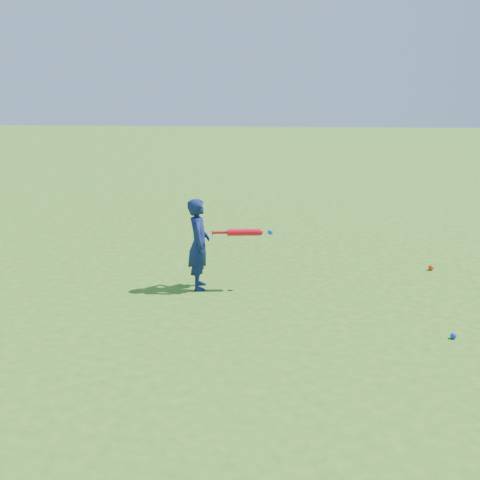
{
  "coord_description": "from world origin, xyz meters",
  "views": [
    {
      "loc": [
        0.77,
        -6.5,
        2.26
      ],
      "look_at": [
        0.08,
        -0.28,
        0.61
      ],
      "focal_mm": 40.0,
      "sensor_mm": 36.0,
      "label": 1
    }
  ],
  "objects_px": {
    "child": "(199,244)",
    "ground_ball_red": "(431,268)",
    "ground_ball_blue": "(453,336)",
    "bat_swing": "(246,232)"
  },
  "relations": [
    {
      "from": "child",
      "to": "ground_ball_blue",
      "type": "distance_m",
      "value": 3.01
    },
    {
      "from": "ground_ball_blue",
      "to": "bat_swing",
      "type": "height_order",
      "value": "bat_swing"
    },
    {
      "from": "ground_ball_blue",
      "to": "bat_swing",
      "type": "distance_m",
      "value": 2.56
    },
    {
      "from": "ground_ball_red",
      "to": "bat_swing",
      "type": "distance_m",
      "value": 2.72
    },
    {
      "from": "child",
      "to": "bat_swing",
      "type": "xyz_separation_m",
      "value": [
        0.57,
        0.04,
        0.16
      ]
    },
    {
      "from": "ground_ball_blue",
      "to": "bat_swing",
      "type": "xyz_separation_m",
      "value": [
        -2.15,
        1.2,
        0.68
      ]
    },
    {
      "from": "child",
      "to": "ground_ball_red",
      "type": "relative_size",
      "value": 15.29
    },
    {
      "from": "ground_ball_red",
      "to": "ground_ball_blue",
      "type": "bearing_deg",
      "value": -97.43
    },
    {
      "from": "bat_swing",
      "to": "ground_ball_blue",
      "type": "bearing_deg",
      "value": -37.43
    },
    {
      "from": "ground_ball_blue",
      "to": "bat_swing",
      "type": "relative_size",
      "value": 0.08
    }
  ]
}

